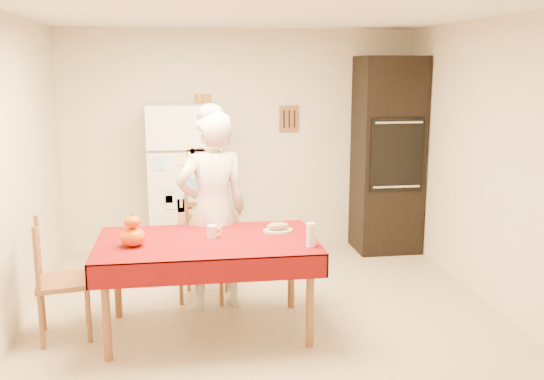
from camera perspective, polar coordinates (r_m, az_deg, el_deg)
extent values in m
plane|color=tan|center=(5.09, -0.19, -12.62)|extent=(4.50, 4.50, 0.00)
cube|color=beige|center=(6.93, -2.92, 4.61)|extent=(4.00, 0.02, 2.50)
cube|color=beige|center=(2.58, 7.16, -7.35)|extent=(4.00, 0.02, 2.50)
cube|color=beige|center=(5.38, 21.39, 1.84)|extent=(0.02, 4.50, 2.50)
cube|color=white|center=(4.66, -0.21, 16.68)|extent=(4.00, 4.50, 0.02)
cube|color=brown|center=(6.96, 1.61, 6.72)|extent=(0.22, 0.02, 0.30)
cube|color=white|center=(6.59, -8.20, 0.63)|extent=(0.75, 0.70, 1.70)
cube|color=silver|center=(6.14, -5.86, 5.56)|extent=(0.03, 0.03, 0.25)
cube|color=silver|center=(6.26, -5.72, -1.28)|extent=(0.03, 0.03, 0.60)
cube|color=black|center=(6.99, 10.80, 3.24)|extent=(0.70, 0.60, 2.20)
cube|color=black|center=(6.69, 11.69, 3.28)|extent=(0.59, 0.02, 0.80)
cylinder|color=brown|center=(4.55, -15.34, -11.21)|extent=(0.06, 0.06, 0.71)
cylinder|color=brown|center=(5.27, -14.37, -7.96)|extent=(0.06, 0.06, 0.71)
cylinder|color=brown|center=(4.60, 3.59, -10.52)|extent=(0.06, 0.06, 0.71)
cylinder|color=brown|center=(5.32, 1.82, -7.41)|extent=(0.06, 0.06, 0.71)
cube|color=brown|center=(4.76, -6.13, -5.04)|extent=(1.60, 0.90, 0.04)
cube|color=#5A050E|center=(4.75, -6.14, -4.74)|extent=(1.70, 1.00, 0.01)
cylinder|color=brown|center=(5.48, -8.56, -8.54)|extent=(0.04, 0.04, 0.43)
cylinder|color=brown|center=(5.79, -7.88, -7.40)|extent=(0.04, 0.04, 0.43)
cylinder|color=brown|center=(5.42, -4.79, -8.67)|extent=(0.04, 0.04, 0.43)
cylinder|color=brown|center=(5.73, -4.32, -7.51)|extent=(0.04, 0.04, 0.43)
cube|color=brown|center=(5.53, -6.44, -5.72)|extent=(0.49, 0.48, 0.04)
cube|color=brown|center=(5.62, -6.21, -2.77)|extent=(0.36, 0.10, 0.50)
cylinder|color=brown|center=(4.92, -16.85, -11.30)|extent=(0.04, 0.04, 0.43)
cylinder|color=brown|center=(4.92, -20.88, -11.55)|extent=(0.04, 0.04, 0.43)
cylinder|color=brown|center=(5.25, -17.02, -9.82)|extent=(0.04, 0.04, 0.43)
cylinder|color=brown|center=(5.26, -20.77, -10.05)|extent=(0.04, 0.04, 0.43)
cube|color=brown|center=(5.00, -19.06, -8.16)|extent=(0.47, 0.49, 0.04)
cube|color=brown|center=(4.93, -21.23, -5.54)|extent=(0.09, 0.36, 0.50)
imported|color=silver|center=(5.22, -5.61, -2.04)|extent=(0.71, 0.55, 1.73)
cylinder|color=silver|center=(4.78, -5.69, -3.93)|extent=(0.08, 0.08, 0.10)
ellipsoid|color=#DA5305|center=(4.66, -12.97, -4.33)|extent=(0.19, 0.19, 0.14)
ellipsoid|color=#C73A04|center=(4.63, -13.03, -2.93)|extent=(0.12, 0.12, 0.09)
cylinder|color=white|center=(4.54, 3.67, -4.22)|extent=(0.07, 0.07, 0.18)
cylinder|color=silver|center=(4.94, 0.57, -3.85)|extent=(0.24, 0.24, 0.02)
ellipsoid|color=tan|center=(4.93, 0.57, -3.40)|extent=(0.18, 0.10, 0.06)
cylinder|color=brown|center=(6.53, -7.11, 8.52)|extent=(0.05, 0.05, 0.10)
cylinder|color=#914F1A|center=(6.54, -6.52, 8.54)|extent=(0.05, 0.05, 0.10)
cylinder|color=brown|center=(6.54, -5.96, 8.55)|extent=(0.05, 0.05, 0.10)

